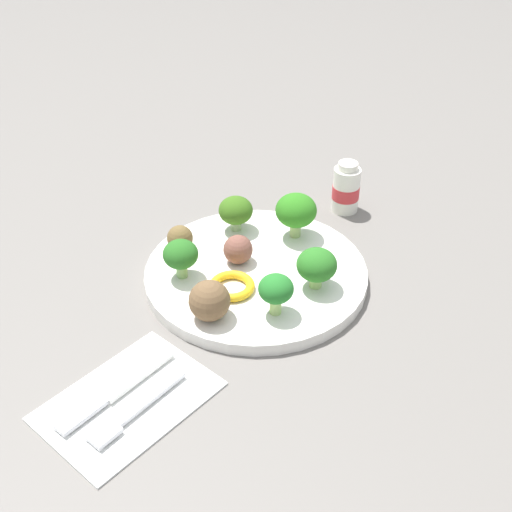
{
  "coord_description": "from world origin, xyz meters",
  "views": [
    {
      "loc": [
        0.54,
        0.38,
        0.52
      ],
      "look_at": [
        0.0,
        0.0,
        0.04
      ],
      "focal_mm": 46.42,
      "sensor_mm": 36.0,
      "label": 1
    }
  ],
  "objects_px": {
    "broccoli_floret_back_left": "(236,211)",
    "broccoli_floret_mid_right": "(276,290)",
    "meatball_mid_right": "(236,251)",
    "knife": "(111,392)",
    "fork": "(133,410)",
    "broccoli_floret_front_right": "(299,212)",
    "pepper_ring_center": "(230,285)",
    "broccoli_floret_center": "(317,265)",
    "napkin": "(128,400)",
    "meatball_mid_left": "(209,301)",
    "plate": "(256,274)",
    "meatball_back_right": "(180,238)",
    "yogurt_bottle": "(346,189)",
    "broccoli_floret_back_right": "(181,255)"
  },
  "relations": [
    {
      "from": "meatball_back_right",
      "to": "meatball_mid_left",
      "type": "bearing_deg",
      "value": 54.06
    },
    {
      "from": "broccoli_floret_front_right",
      "to": "meatball_back_right",
      "type": "xyz_separation_m",
      "value": [
        0.11,
        -0.11,
        -0.02
      ]
    },
    {
      "from": "meatball_mid_left",
      "to": "knife",
      "type": "height_order",
      "value": "meatball_mid_left"
    },
    {
      "from": "broccoli_floret_mid_right",
      "to": "meatball_mid_right",
      "type": "distance_m",
      "value": 0.11
    },
    {
      "from": "broccoli_floret_back_left",
      "to": "pepper_ring_center",
      "type": "bearing_deg",
      "value": 33.4
    },
    {
      "from": "broccoli_floret_front_right",
      "to": "meatball_mid_left",
      "type": "distance_m",
      "value": 0.2
    },
    {
      "from": "meatball_mid_right",
      "to": "napkin",
      "type": "relative_size",
      "value": 0.22
    },
    {
      "from": "plate",
      "to": "meatball_back_right",
      "type": "distance_m",
      "value": 0.11
    },
    {
      "from": "broccoli_floret_front_right",
      "to": "broccoli_floret_center",
      "type": "bearing_deg",
      "value": 43.69
    },
    {
      "from": "meatball_back_right",
      "to": "pepper_ring_center",
      "type": "distance_m",
      "value": 0.11
    },
    {
      "from": "broccoli_floret_center",
      "to": "fork",
      "type": "distance_m",
      "value": 0.27
    },
    {
      "from": "broccoli_floret_front_right",
      "to": "broccoli_floret_back_left",
      "type": "bearing_deg",
      "value": -67.03
    },
    {
      "from": "meatball_mid_right",
      "to": "napkin",
      "type": "xyz_separation_m",
      "value": [
        0.24,
        0.04,
        -0.03
      ]
    },
    {
      "from": "broccoli_floret_back_left",
      "to": "napkin",
      "type": "bearing_deg",
      "value": 15.8
    },
    {
      "from": "broccoli_floret_mid_right",
      "to": "napkin",
      "type": "bearing_deg",
      "value": -16.59
    },
    {
      "from": "broccoli_floret_front_right",
      "to": "broccoli_floret_back_right",
      "type": "bearing_deg",
      "value": -24.2
    },
    {
      "from": "broccoli_floret_center",
      "to": "meatball_mid_right",
      "type": "relative_size",
      "value": 1.38
    },
    {
      "from": "meatball_mid_right",
      "to": "knife",
      "type": "height_order",
      "value": "meatball_mid_right"
    },
    {
      "from": "knife",
      "to": "yogurt_bottle",
      "type": "relative_size",
      "value": 1.9
    },
    {
      "from": "plate",
      "to": "broccoli_floret_front_right",
      "type": "relative_size",
      "value": 4.53
    },
    {
      "from": "broccoli_floret_back_left",
      "to": "fork",
      "type": "bearing_deg",
      "value": 18.25
    },
    {
      "from": "broccoli_floret_back_left",
      "to": "meatball_mid_left",
      "type": "relative_size",
      "value": 1.02
    },
    {
      "from": "pepper_ring_center",
      "to": "napkin",
      "type": "bearing_deg",
      "value": 3.96
    },
    {
      "from": "meatball_mid_left",
      "to": "knife",
      "type": "bearing_deg",
      "value": -6.85
    },
    {
      "from": "meatball_back_right",
      "to": "yogurt_bottle",
      "type": "relative_size",
      "value": 0.44
    },
    {
      "from": "plate",
      "to": "broccoli_floret_back_right",
      "type": "height_order",
      "value": "broccoli_floret_back_right"
    },
    {
      "from": "meatball_back_right",
      "to": "pepper_ring_center",
      "type": "xyz_separation_m",
      "value": [
        0.03,
        0.1,
        -0.01
      ]
    },
    {
      "from": "broccoli_floret_mid_right",
      "to": "plate",
      "type": "bearing_deg",
      "value": -129.88
    },
    {
      "from": "meatball_back_right",
      "to": "broccoli_floret_back_right",
      "type": "bearing_deg",
      "value": 42.18
    },
    {
      "from": "pepper_ring_center",
      "to": "yogurt_bottle",
      "type": "xyz_separation_m",
      "value": [
        -0.26,
        0.01,
        0.01
      ]
    },
    {
      "from": "broccoli_floret_mid_right",
      "to": "napkin",
      "type": "distance_m",
      "value": 0.2
    },
    {
      "from": "broccoli_floret_center",
      "to": "napkin",
      "type": "relative_size",
      "value": 0.3
    },
    {
      "from": "broccoli_floret_center",
      "to": "meatball_back_right",
      "type": "xyz_separation_m",
      "value": [
        0.03,
        -0.18,
        -0.01
      ]
    },
    {
      "from": "broccoli_floret_mid_right",
      "to": "knife",
      "type": "xyz_separation_m",
      "value": [
        0.19,
        -0.07,
        -0.04
      ]
    },
    {
      "from": "napkin",
      "to": "meatball_mid_left",
      "type": "bearing_deg",
      "value": -179.45
    },
    {
      "from": "pepper_ring_center",
      "to": "yogurt_bottle",
      "type": "bearing_deg",
      "value": 177.16
    },
    {
      "from": "plate",
      "to": "broccoli_floret_back_left",
      "type": "bearing_deg",
      "value": -128.18
    },
    {
      "from": "plate",
      "to": "broccoli_floret_center",
      "type": "bearing_deg",
      "value": 99.44
    },
    {
      "from": "pepper_ring_center",
      "to": "broccoli_floret_front_right",
      "type": "bearing_deg",
      "value": 177.38
    },
    {
      "from": "pepper_ring_center",
      "to": "meatball_mid_left",
      "type": "bearing_deg",
      "value": 12.48
    },
    {
      "from": "fork",
      "to": "yogurt_bottle",
      "type": "xyz_separation_m",
      "value": [
        -0.46,
        -0.02,
        0.03
      ]
    },
    {
      "from": "broccoli_floret_center",
      "to": "meatball_back_right",
      "type": "relative_size",
      "value": 1.52
    },
    {
      "from": "broccoli_floret_mid_right",
      "to": "knife",
      "type": "relative_size",
      "value": 0.35
    },
    {
      "from": "broccoli_floret_back_left",
      "to": "knife",
      "type": "bearing_deg",
      "value": 12.29
    },
    {
      "from": "broccoli_floret_front_right",
      "to": "meatball_mid_right",
      "type": "relative_size",
      "value": 1.65
    },
    {
      "from": "broccoli_floret_back_left",
      "to": "broccoli_floret_mid_right",
      "type": "xyz_separation_m",
      "value": [
        0.11,
        0.14,
        0.0
      ]
    },
    {
      "from": "broccoli_floret_front_right",
      "to": "fork",
      "type": "xyz_separation_m",
      "value": [
        0.34,
        0.02,
        -0.05
      ]
    },
    {
      "from": "broccoli_floret_front_right",
      "to": "pepper_ring_center",
      "type": "bearing_deg",
      "value": -2.62
    },
    {
      "from": "plate",
      "to": "meatball_mid_right",
      "type": "relative_size",
      "value": 7.49
    },
    {
      "from": "meatball_mid_right",
      "to": "meatball_back_right",
      "type": "xyz_separation_m",
      "value": [
        0.02,
        -0.08,
        -0.0
      ]
    }
  ]
}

